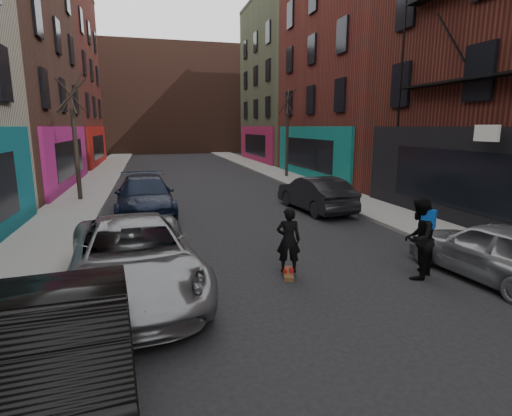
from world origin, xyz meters
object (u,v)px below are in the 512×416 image
tree_left_far (74,129)px  skateboarder (288,240)px  parked_right_end (315,194)px  tree_right_far (287,126)px  parked_right_far (495,251)px  parked_left_far (134,257)px  pedestrian (419,238)px  parked_left_mid (44,385)px  skateboard (288,274)px  parked_left_end (145,197)px

tree_left_far → skateboarder: tree_left_far is taller
tree_left_far → parked_right_end: size_ratio=1.46×
tree_right_far → parked_right_far: 19.31m
tree_left_far → parked_left_far: (2.83, -11.64, -2.60)m
tree_right_far → pedestrian: size_ratio=3.59×
parked_right_end → pedestrian: size_ratio=2.35×
parked_left_mid → tree_right_far: bearing=59.2°
parked_right_far → parked_left_far: bearing=-15.9°
skateboarder → parked_right_far: bearing=177.1°
tree_left_far → skateboarder: (6.31, -11.57, -2.50)m
parked_left_far → skateboard: bearing=-4.3°
parked_left_mid → skateboarder: (4.25, 4.36, 0.03)m
tree_left_far → parked_right_far: (10.80, -13.04, -2.68)m
tree_left_far → tree_right_far: (12.40, 6.00, 0.15)m
parked_left_end → skateboarder: (3.31, -7.58, 0.10)m
tree_right_far → parked_left_far: (-9.57, -17.64, -2.75)m
parked_left_end → parked_left_mid: bearing=-96.4°
parked_left_mid → parked_right_end: bearing=49.3°
parked_right_far → pedestrian: (-1.60, 0.59, 0.25)m
parked_left_end → skateboard: parked_left_end is taller
skateboarder → skateboard: bearing=-0.0°
tree_right_far → parked_left_end: 13.99m
tree_left_far → parked_left_far: tree_left_far is taller
parked_left_end → skateboard: (3.31, -7.58, -0.73)m
tree_right_far → pedestrian: bearing=-99.8°
tree_right_far → parked_left_end: bearing=-133.2°
parked_right_end → tree_left_far: bearing=-31.1°
parked_right_far → skateboard: (-4.49, 1.47, -0.65)m
parked_right_far → parked_right_end: size_ratio=0.93×
parked_right_end → skateboard: size_ratio=5.55×
skateboard → parked_right_end: bearing=77.3°
parked_left_far → parked_left_end: (0.17, 7.65, 0.00)m
parked_left_mid → skateboarder: size_ratio=3.29×
parked_left_end → pedestrian: pedestrian is taller
parked_left_end → parked_right_far: 11.94m
tree_right_far → skateboarder: size_ratio=4.33×
tree_right_far → skateboard: (-6.09, -17.57, -3.48)m
parked_right_end → skateboard: bearing=56.7°
tree_left_far → tree_right_far: tree_right_far is taller
skateboarder → pedestrian: pedestrian is taller
tree_left_far → parked_right_far: 17.14m
parked_left_far → parked_right_end: parked_left_far is taller
parked_right_end → tree_right_far: bearing=-108.4°
parked_left_mid → tree_left_far: bearing=91.8°
parked_left_end → skateboard: size_ratio=6.76×
parked_left_mid → parked_right_far: 9.20m
tree_left_far → skateboarder: bearing=-61.4°
tree_right_far → pedestrian: 18.90m
pedestrian → tree_left_far: bearing=-89.4°
tree_left_far → parked_right_end: tree_left_far is taller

